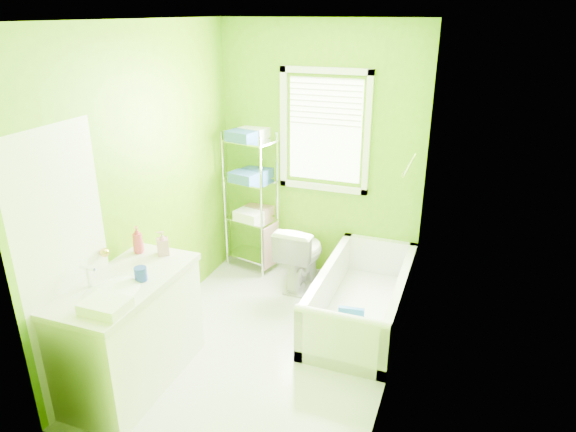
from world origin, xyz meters
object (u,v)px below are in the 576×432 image
(wire_shelf_unit, at_px, (252,186))
(toilet, at_px, (301,254))
(bathtub, at_px, (361,305))
(vanity, at_px, (130,329))

(wire_shelf_unit, bearing_deg, toilet, -18.15)
(bathtub, height_order, vanity, vanity)
(vanity, xyz_separation_m, wire_shelf_unit, (0.08, 2.07, 0.47))
(wire_shelf_unit, bearing_deg, vanity, -92.26)
(toilet, bearing_deg, bathtub, 149.31)
(bathtub, distance_m, vanity, 2.04)
(toilet, distance_m, vanity, 1.99)
(vanity, height_order, wire_shelf_unit, wire_shelf_unit)
(vanity, bearing_deg, wire_shelf_unit, 87.74)
(toilet, relative_size, wire_shelf_unit, 0.45)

